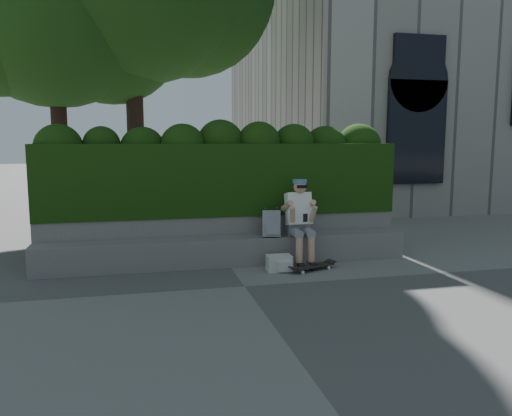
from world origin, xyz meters
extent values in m
plane|color=slate|center=(0.00, 0.00, 0.00)|extent=(80.00, 80.00, 0.00)
cube|color=gray|center=(0.00, 1.25, 0.23)|extent=(6.00, 0.45, 0.45)
cube|color=gray|center=(0.00, 1.73, 0.38)|extent=(6.00, 0.50, 0.75)
cube|color=black|center=(0.00, 1.95, 1.35)|extent=(6.00, 1.00, 1.20)
cylinder|color=black|center=(-1.42, 5.61, 1.85)|extent=(0.39, 0.39, 3.69)
cylinder|color=black|center=(-3.07, 5.46, 1.46)|extent=(0.35, 0.35, 2.91)
cube|color=gray|center=(1.14, 1.20, 0.56)|extent=(0.36, 0.26, 0.22)
cube|color=white|center=(1.14, 1.13, 0.90)|extent=(0.40, 0.32, 0.55)
sphere|color=tan|center=(1.14, 1.06, 1.26)|extent=(0.21, 0.21, 0.21)
cylinder|color=#557B9C|center=(1.14, 1.08, 1.35)|extent=(0.23, 0.23, 0.06)
cube|color=black|center=(1.14, 0.78, 0.80)|extent=(0.07, 0.02, 0.13)
cylinder|color=tan|center=(1.04, 0.76, 0.24)|extent=(0.11, 0.11, 0.47)
cylinder|color=tan|center=(1.24, 0.76, 0.24)|extent=(0.11, 0.11, 0.47)
cube|color=black|center=(1.04, 0.70, 0.05)|extent=(0.10, 0.26, 0.10)
cube|color=black|center=(1.24, 0.70, 0.05)|extent=(0.10, 0.26, 0.10)
cube|color=black|center=(1.20, 0.59, 0.07)|extent=(0.76, 0.44, 0.02)
cylinder|color=silver|center=(0.99, 0.42, 0.03)|extent=(0.06, 0.04, 0.05)
cylinder|color=silver|center=(0.93, 0.57, 0.03)|extent=(0.06, 0.04, 0.05)
cylinder|color=silver|center=(1.48, 0.60, 0.03)|extent=(0.06, 0.04, 0.05)
cylinder|color=silver|center=(1.42, 0.75, 0.03)|extent=(0.06, 0.04, 0.05)
cube|color=#ACACB1|center=(0.69, 1.15, 0.66)|extent=(0.32, 0.22, 0.43)
cube|color=beige|center=(0.69, 0.69, 0.12)|extent=(0.39, 0.28, 0.24)
camera|label=1|loc=(-1.38, -6.54, 2.00)|focal=35.00mm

